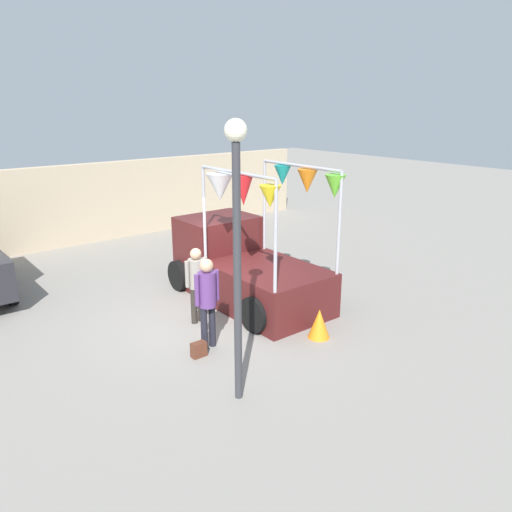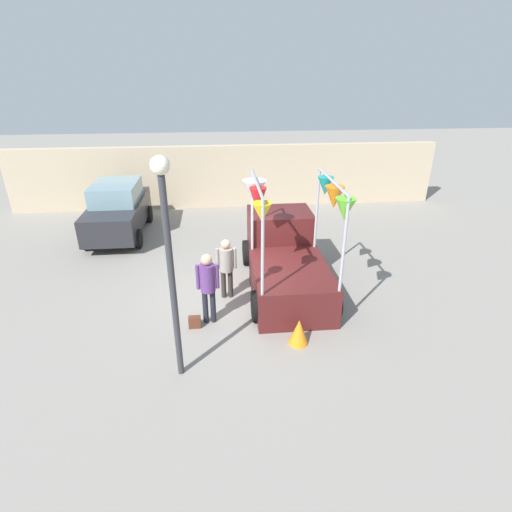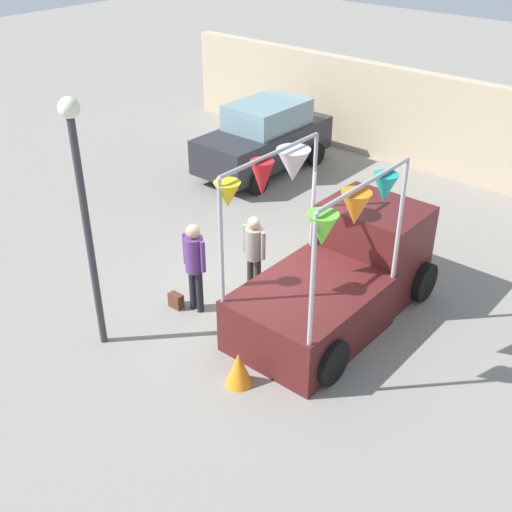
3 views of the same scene
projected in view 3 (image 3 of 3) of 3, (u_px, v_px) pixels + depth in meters
The scene contains 9 objects.
ground_plane at pixel (265, 299), 12.27m from camera, with size 60.00×60.00×0.00m, color gray.
vendor_truck at pixel (343, 270), 11.50m from camera, with size 2.37×4.07×3.21m.
parked_car at pixel (265, 137), 17.19m from camera, with size 1.88×4.00×1.88m.
person_customer at pixel (194, 259), 11.43m from camera, with size 0.53×0.34×1.78m.
person_vendor at pixel (254, 248), 11.95m from camera, with size 0.53×0.34×1.64m.
handbag at pixel (176, 301), 11.97m from camera, with size 0.28×0.16×0.28m, color #592D1E.
street_lamp at pixel (82, 196), 9.75m from camera, with size 0.32×0.32×4.31m.
brick_boundary_wall at pixel (455, 129), 16.70m from camera, with size 18.00×0.36×2.60m, color tan.
folded_kite_bundle_tangerine at pixel (239, 369), 10.07m from camera, with size 0.44×0.44×0.60m, color orange.
Camera 3 is at (6.44, -7.84, 6.95)m, focal length 45.00 mm.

